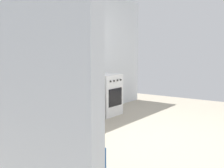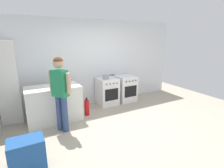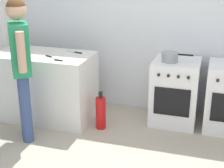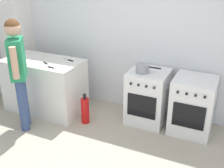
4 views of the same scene
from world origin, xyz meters
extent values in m
plane|color=#ADA38E|center=(0.00, 0.00, 0.00)|extent=(8.00, 8.00, 0.00)
cube|color=silver|center=(0.00, 1.95, 1.30)|extent=(6.00, 0.10, 2.60)
cube|color=silver|center=(-1.35, 1.20, 0.45)|extent=(1.30, 0.70, 0.90)
cube|color=white|center=(0.35, 1.58, 0.42)|extent=(0.59, 0.60, 0.85)
cube|color=black|center=(0.35, 1.27, 0.40)|extent=(0.44, 0.01, 0.36)
cylinder|color=black|center=(0.22, 1.46, 0.85)|extent=(0.19, 0.19, 0.01)
cylinder|color=black|center=(0.48, 1.46, 0.85)|extent=(0.19, 0.19, 0.01)
cylinder|color=black|center=(0.22, 1.70, 0.85)|extent=(0.19, 0.19, 0.01)
cylinder|color=black|center=(0.48, 1.70, 0.85)|extent=(0.19, 0.19, 0.01)
cylinder|color=black|center=(0.17, 1.26, 0.74)|extent=(0.04, 0.02, 0.04)
cylinder|color=black|center=(0.29, 1.26, 0.74)|extent=(0.04, 0.02, 0.04)
cylinder|color=black|center=(0.41, 1.26, 0.74)|extent=(0.04, 0.02, 0.04)
cylinder|color=black|center=(0.53, 1.26, 0.74)|extent=(0.04, 0.02, 0.04)
cube|color=white|center=(1.04, 1.58, 0.42)|extent=(0.59, 0.60, 0.85)
cube|color=black|center=(1.04, 1.27, 0.40)|extent=(0.45, 0.01, 0.36)
cylinder|color=black|center=(0.91, 1.46, 0.85)|extent=(0.19, 0.19, 0.01)
cylinder|color=black|center=(1.17, 1.46, 0.85)|extent=(0.19, 0.19, 0.01)
cylinder|color=black|center=(0.91, 1.70, 0.85)|extent=(0.19, 0.19, 0.01)
cylinder|color=black|center=(1.17, 1.70, 0.85)|extent=(0.19, 0.19, 0.01)
cylinder|color=black|center=(0.86, 1.26, 0.74)|extent=(0.04, 0.02, 0.04)
cylinder|color=black|center=(0.98, 1.26, 0.74)|extent=(0.04, 0.02, 0.04)
cylinder|color=black|center=(1.10, 1.26, 0.74)|extent=(0.04, 0.02, 0.04)
cylinder|color=black|center=(1.22, 1.26, 0.74)|extent=(0.04, 0.02, 0.04)
cylinder|color=gray|center=(0.27, 1.49, 0.91)|extent=(0.20, 0.20, 0.12)
cylinder|color=black|center=(0.46, 1.49, 0.95)|extent=(0.18, 0.02, 0.02)
cube|color=silver|center=(-1.04, 1.40, 0.90)|extent=(0.14, 0.07, 0.01)
cube|color=black|center=(-0.92, 1.37, 0.91)|extent=(0.11, 0.06, 0.01)
cube|color=silver|center=(-1.18, 0.99, 0.90)|extent=(0.24, 0.06, 0.01)
cube|color=black|center=(-1.01, 0.97, 0.91)|extent=(0.11, 0.04, 0.01)
cube|color=silver|center=(-1.11, 1.05, 0.90)|extent=(0.10, 0.07, 0.01)
cube|color=black|center=(-1.20, 1.09, 0.91)|extent=(0.11, 0.07, 0.01)
cylinder|color=#384C7A|center=(-1.24, 0.53, 0.41)|extent=(0.13, 0.13, 0.83)
cylinder|color=#384C7A|center=(-1.34, 0.66, 0.41)|extent=(0.13, 0.13, 0.83)
cube|color=#268C59|center=(-1.29, 0.59, 1.12)|extent=(0.36, 0.39, 0.58)
cylinder|color=tan|center=(-1.15, 0.40, 1.14)|extent=(0.09, 0.09, 0.44)
cylinder|color=tan|center=(-1.43, 0.79, 1.14)|extent=(0.09, 0.09, 0.44)
sphere|color=tan|center=(-1.29, 0.59, 1.55)|extent=(0.22, 0.22, 0.22)
sphere|color=brown|center=(-1.29, 0.59, 1.57)|extent=(0.21, 0.21, 0.21)
cylinder|color=red|center=(-0.52, 1.10, 0.21)|extent=(0.13, 0.13, 0.42)
cylinder|color=black|center=(-0.52, 1.10, 0.46)|extent=(0.05, 0.05, 0.08)
cube|color=#235193|center=(-2.08, -0.43, 0.14)|extent=(0.52, 0.36, 0.28)
cube|color=#235193|center=(-2.08, -0.43, 0.42)|extent=(0.52, 0.36, 0.28)
cube|color=silver|center=(-2.30, 1.68, 1.00)|extent=(0.48, 0.44, 2.00)
camera|label=1|loc=(-3.58, -1.93, 1.35)|focal=45.00mm
camera|label=2|loc=(-2.04, -3.12, 2.05)|focal=28.00mm
camera|label=3|loc=(0.79, -2.66, 2.07)|focal=55.00mm
camera|label=4|loc=(1.51, -2.24, 2.39)|focal=45.00mm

